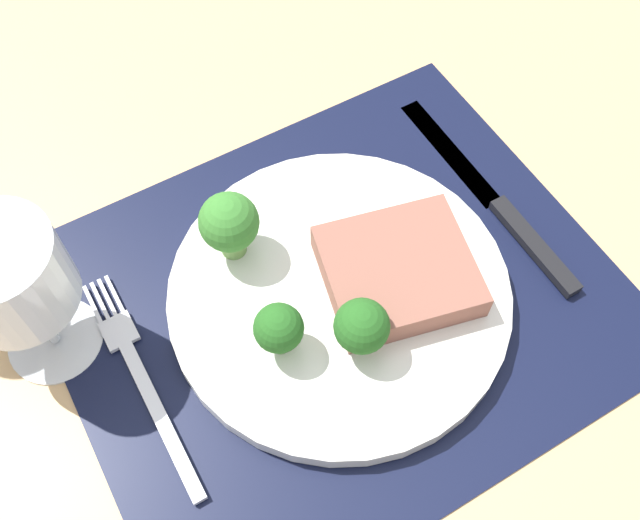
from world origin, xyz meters
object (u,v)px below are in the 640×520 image
at_px(fork, 142,379).
at_px(knife, 500,207).
at_px(wine_glass, 10,281).
at_px(plate, 339,294).
at_px(steak, 398,271).

distance_m(fork, knife, 0.32).
height_order(fork, wine_glass, wine_glass).
bearing_deg(fork, knife, -4.17).
bearing_deg(knife, plate, -175.30).
distance_m(knife, wine_glass, 0.38).
relative_size(steak, wine_glass, 0.81).
bearing_deg(steak, fork, 171.86).
height_order(knife, wine_glass, wine_glass).
height_order(fork, knife, knife).
bearing_deg(fork, steak, -10.69).
relative_size(plate, steak, 2.42).
bearing_deg(steak, wine_glass, 159.37).
bearing_deg(wine_glass, plate, -21.01).
height_order(plate, fork, plate).
distance_m(plate, steak, 0.05).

